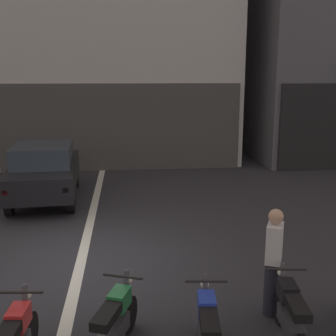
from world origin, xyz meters
name	(u,v)px	position (x,y,z in m)	size (l,w,h in m)	color
ground_plane	(80,264)	(0.00, 0.00, 0.00)	(120.00, 120.00, 0.00)	#2B2B30
lane_centre_line	(99,184)	(0.00, 6.00, 0.00)	(0.20, 18.00, 0.01)	silver
building_mid_block	(120,27)	(0.73, 12.28, 5.57)	(9.24, 8.42, 11.18)	silver
car_black_crossing_near	(45,170)	(-1.41, 4.38, 0.89)	(2.04, 4.21, 1.64)	black
motorcycle_green_row_left_mid	(115,324)	(0.73, -2.82, 0.46)	(0.69, 1.60, 0.98)	black
motorcycle_blue_row_centre	(207,331)	(1.89, -3.07, 0.46)	(0.55, 1.67, 0.98)	black
motorcycle_black_row_right_mid	(290,315)	(3.04, -2.84, 0.46)	(0.55, 1.67, 0.98)	black
person_by_motorcycles	(273,262)	(3.06, -2.05, 0.86)	(0.35, 0.42, 1.67)	#23232D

